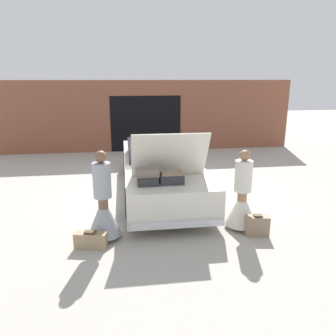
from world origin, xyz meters
TOP-DOWN VIEW (x-y plane):
  - ground_plane at (0.00, 0.00)m, footprint 40.00×40.00m
  - garage_wall_back at (0.00, 5.04)m, footprint 12.00×0.14m
  - car at (-0.00, -0.00)m, footprint 1.88×5.36m
  - person_left at (-1.33, -2.48)m, footprint 0.62×0.62m
  - person_right at (1.33, -2.39)m, footprint 0.63×0.63m
  - suitcase_beside_left_person at (-1.56, -2.81)m, footprint 0.59×0.31m
  - suitcase_beside_right_person at (1.52, -2.75)m, footprint 0.46×0.26m

SIDE VIEW (x-z plane):
  - ground_plane at x=0.00m, z-range 0.00..0.00m
  - suitcase_beside_left_person at x=-1.56m, z-range -0.01..0.30m
  - suitcase_beside_right_person at x=1.52m, z-range -0.01..0.40m
  - person_right at x=1.33m, z-range -0.23..1.35m
  - person_left at x=-1.33m, z-range -0.24..1.43m
  - car at x=0.00m, z-range -0.33..1.53m
  - garage_wall_back at x=0.00m, z-range -0.01..2.79m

